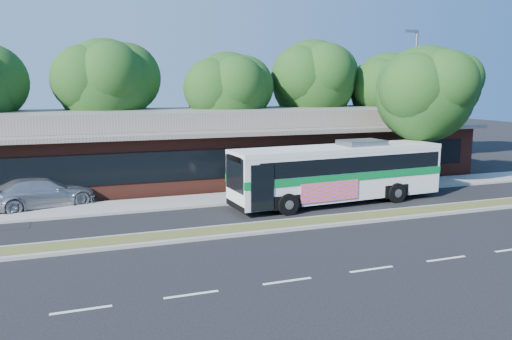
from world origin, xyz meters
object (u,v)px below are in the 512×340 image
Objects in this scene: sedan at (43,193)px; transit_bus at (339,169)px; sidewalk_tree at (429,92)px; lamp_post at (413,104)px.

transit_bus is at bearing -121.05° from sedan.
transit_bus is at bearing -166.13° from sidewalk_tree.
transit_bus is at bearing -159.79° from lamp_post.
lamp_post reaches higher than sedan.
lamp_post reaches higher than sidewalk_tree.
sidewalk_tree is (20.84, -2.37, 4.86)m from sedan.
transit_bus is 1.40× the size of sidewalk_tree.
sidewalk_tree reaches higher than sedan.
lamp_post is at bearing -110.46° from sedan.
transit_bus is 2.22× the size of sedan.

